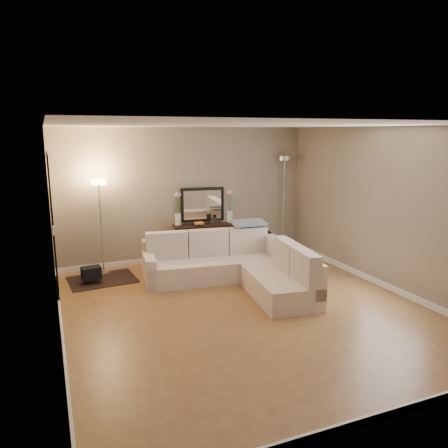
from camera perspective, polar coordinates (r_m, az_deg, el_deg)
name	(u,v)px	position (r m, az deg, el deg)	size (l,w,h in m)	color
floor	(245,309)	(6.44, 2.75, -11.05)	(5.00, 5.50, 0.01)	olive
ceiling	(247,125)	(5.93, 3.00, 12.85)	(5.00, 5.50, 0.01)	white
wall_back	(186,195)	(8.59, -4.96, 3.81)	(5.00, 0.02, 2.60)	gray
wall_front	(390,284)	(3.82, 20.81, -7.32)	(5.00, 0.02, 2.60)	gray
wall_left	(52,237)	(5.50, -21.55, -1.61)	(0.02, 5.50, 2.60)	gray
wall_right	(388,209)	(7.46, 20.63, 1.84)	(0.02, 5.50, 2.60)	gray
baseboard_back	(188,257)	(8.83, -4.77, -4.26)	(5.00, 0.03, 0.10)	white
baseboard_front	(376,418)	(4.40, 19.28, -22.81)	(5.00, 0.03, 0.10)	white
baseboard_left	(62,335)	(5.90, -20.35, -13.47)	(0.03, 5.50, 0.10)	white
baseboard_right	(381,283)	(7.74, 19.81, -7.31)	(0.03, 5.50, 0.10)	white
doorway	(53,225)	(7.21, -21.46, -0.17)	(0.02, 1.20, 2.20)	black
switch_plate	(54,230)	(6.35, -21.36, -0.79)	(0.02, 0.08, 0.12)	white
sectional_sofa	(236,266)	(7.34, 1.61, -5.51)	(2.45, 2.54, 0.83)	beige
throw_blanket	(249,223)	(7.86, 3.27, 0.17)	(0.60, 0.34, 0.05)	gray
console_table	(201,241)	(8.53, -3.05, -2.25)	(1.24, 0.47, 0.75)	black
leaning_mirror	(202,205)	(8.54, -2.83, 2.53)	(0.86, 0.14, 0.67)	black
table_decor	(205,222)	(8.42, -2.55, 0.22)	(0.52, 0.14, 0.12)	orange
flower_vase_left	(178,211)	(8.31, -6.05, 1.70)	(0.14, 0.12, 0.64)	silver
flower_vase_right	(230,209)	(8.53, 0.77, 2.04)	(0.14, 0.12, 0.64)	silver
floor_lamp_lit	(100,209)	(7.92, -15.87, 1.94)	(0.26, 0.26, 1.69)	silver
floor_lamp_unlit	(284,185)	(9.25, 7.86, 5.13)	(0.29, 0.29, 2.02)	silver
charcoal_rug	(103,280)	(7.89, -15.58, -7.01)	(1.10, 0.83, 0.01)	black
black_bag	(91,273)	(7.72, -16.96, -6.10)	(0.31, 0.22, 0.20)	black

